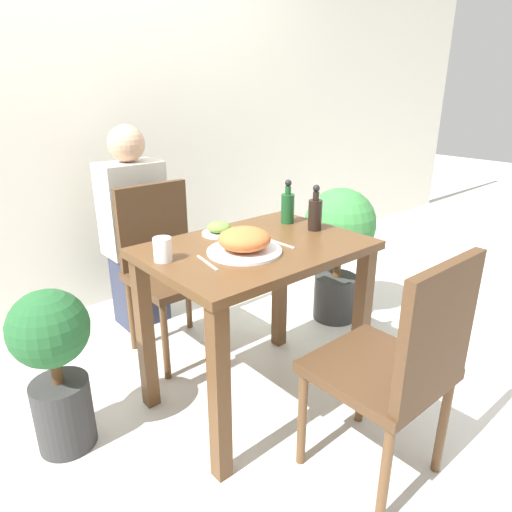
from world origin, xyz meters
TOP-DOWN VIEW (x-y plane):
  - ground_plane at (0.00, 0.00)m, footprint 16.00×16.00m
  - wall_back at (0.00, 1.44)m, footprint 8.00×0.05m
  - dining_table at (0.00, 0.00)m, footprint 0.90×0.64m
  - chair_near at (0.05, -0.67)m, footprint 0.42×0.42m
  - chair_far at (-0.06, 0.65)m, footprint 0.42×0.42m
  - food_plate at (-0.10, -0.04)m, footprint 0.29×0.29m
  - side_plate at (-0.04, 0.21)m, footprint 0.15×0.15m
  - drink_cup at (-0.38, 0.09)m, footprint 0.07×0.07m
  - sauce_bottle at (0.32, 0.14)m, footprint 0.06×0.06m
  - condiment_bottle at (0.33, -0.02)m, footprint 0.06×0.06m
  - fork_utensil at (-0.27, -0.04)m, footprint 0.04×0.16m
  - spoon_utensil at (0.08, -0.04)m, footprint 0.02×0.19m
  - potted_plant_left at (-0.77, 0.27)m, footprint 0.29×0.29m
  - potted_plant_right at (0.88, 0.27)m, footprint 0.42×0.42m
  - person_figure at (-0.05, 1.01)m, footprint 0.34×0.22m

SIDE VIEW (x-z plane):
  - ground_plane at x=0.00m, z-range 0.00..0.00m
  - potted_plant_left at x=-0.77m, z-range 0.05..0.73m
  - chair_near at x=0.05m, z-range 0.06..0.95m
  - chair_far at x=-0.06m, z-range 0.06..0.95m
  - potted_plant_right at x=0.88m, z-range 0.10..0.92m
  - person_figure at x=-0.05m, z-range 0.00..1.17m
  - dining_table at x=0.00m, z-range 0.23..0.98m
  - fork_utensil at x=-0.27m, z-range 0.75..0.75m
  - spoon_utensil at x=0.08m, z-range 0.75..0.75m
  - side_plate at x=-0.04m, z-range 0.75..0.80m
  - food_plate at x=-0.10m, z-range 0.74..0.85m
  - drink_cup at x=-0.38m, z-range 0.75..0.84m
  - sauce_bottle at x=0.32m, z-range 0.73..0.93m
  - condiment_bottle at x=0.33m, z-range 0.73..0.93m
  - wall_back at x=0.00m, z-range 0.00..2.60m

